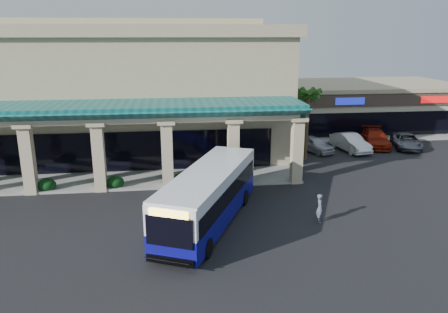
{
  "coord_description": "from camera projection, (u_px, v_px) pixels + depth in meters",
  "views": [
    {
      "loc": [
        -2.64,
        -23.42,
        10.26
      ],
      "look_at": [
        0.82,
        4.9,
        2.2
      ],
      "focal_mm": 35.0,
      "sensor_mm": 36.0,
      "label": 1
    }
  ],
  "objects": [
    {
      "name": "palm_0",
      "position": [
        307.0,
        121.0,
        36.07
      ],
      "size": [
        2.4,
        2.4,
        6.6
      ],
      "primitive_type": null,
      "color": "#1F4B14",
      "rests_on": "ground"
    },
    {
      "name": "palm_1",
      "position": [
        307.0,
        119.0,
        39.16
      ],
      "size": [
        2.4,
        2.4,
        5.8
      ],
      "primitive_type": null,
      "color": "#1F4B14",
      "rests_on": "ground"
    },
    {
      "name": "car_white",
      "position": [
        350.0,
        142.0,
        39.39
      ],
      "size": [
        2.47,
        4.92,
        1.55
      ],
      "primitive_type": "imported",
      "rotation": [
        0.0,
        0.0,
        0.18
      ],
      "color": "white",
      "rests_on": "ground"
    },
    {
      "name": "car_gray",
      "position": [
        407.0,
        141.0,
        40.4
      ],
      "size": [
        3.55,
        5.24,
        1.33
      ],
      "primitive_type": "imported",
      "rotation": [
        0.0,
        0.0,
        -0.31
      ],
      "color": "#383B46",
      "rests_on": "ground"
    },
    {
      "name": "ground",
      "position": [
        220.0,
        216.0,
        25.47
      ],
      "size": [
        110.0,
        110.0,
        0.0
      ],
      "primitive_type": "plane",
      "color": "black"
    },
    {
      "name": "transit_bus",
      "position": [
        209.0,
        198.0,
        24.0
      ],
      "size": [
        6.93,
        11.24,
        3.12
      ],
      "primitive_type": null,
      "rotation": [
        0.0,
        0.0,
        -0.42
      ],
      "color": "#0D0C80",
      "rests_on": "ground"
    },
    {
      "name": "car_silver",
      "position": [
        314.0,
        144.0,
        39.13
      ],
      "size": [
        3.17,
        4.41,
        1.39
      ],
      "primitive_type": "imported",
      "rotation": [
        0.0,
        0.0,
        0.42
      ],
      "color": "#B3B3B9",
      "rests_on": "ground"
    },
    {
      "name": "broadleaf_tree",
      "position": [
        273.0,
        115.0,
        43.84
      ],
      "size": [
        2.6,
        2.6,
        4.81
      ],
      "primitive_type": null,
      "color": "black",
      "rests_on": "ground"
    },
    {
      "name": "strip_mall",
      "position": [
        353.0,
        104.0,
        49.83
      ],
      "size": [
        22.5,
        12.5,
        4.9
      ],
      "primitive_type": null,
      "color": "beige",
      "rests_on": "ground"
    },
    {
      "name": "arcade",
      "position": [
        95.0,
        144.0,
        30.25
      ],
      "size": [
        30.0,
        6.2,
        5.7
      ],
      "primitive_type": null,
      "color": "#0D5252",
      "rests_on": "ground"
    },
    {
      "name": "main_building",
      "position": [
        109.0,
        88.0,
        38.27
      ],
      "size": [
        30.8,
        14.8,
        11.35
      ],
      "primitive_type": null,
      "color": "tan",
      "rests_on": "ground"
    },
    {
      "name": "pedestrian",
      "position": [
        320.0,
        208.0,
        24.45
      ],
      "size": [
        0.51,
        0.67,
        1.65
      ],
      "primitive_type": "imported",
      "rotation": [
        0.0,
        0.0,
        1.37
      ],
      "color": "#4C5162",
      "rests_on": "ground"
    },
    {
      "name": "car_red",
      "position": [
        375.0,
        138.0,
        41.01
      ],
      "size": [
        3.48,
        5.7,
        1.54
      ],
      "primitive_type": "imported",
      "rotation": [
        0.0,
        0.0,
        -0.27
      ],
      "color": "maroon",
      "rests_on": "ground"
    }
  ]
}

